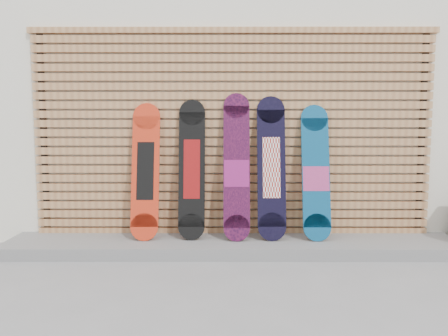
{
  "coord_description": "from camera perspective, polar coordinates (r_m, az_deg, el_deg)",
  "views": [
    {
      "loc": [
        -0.23,
        -3.68,
        1.31
      ],
      "look_at": [
        -0.24,
        0.75,
        0.85
      ],
      "focal_mm": 35.0,
      "sensor_mm": 36.0,
      "label": 1
    }
  ],
  "objects": [
    {
      "name": "ground",
      "position": [
        3.91,
        3.6,
        -13.66
      ],
      "size": [
        80.0,
        80.0,
        0.0
      ],
      "primitive_type": "plane",
      "color": "gray",
      "rests_on": "ground"
    },
    {
      "name": "snowboard_1",
      "position": [
        4.51,
        -4.23,
        -0.14
      ],
      "size": [
        0.27,
        0.3,
        1.43
      ],
      "color": "black",
      "rests_on": "concrete_step"
    },
    {
      "name": "slat_wall",
      "position": [
        4.65,
        1.12,
        4.67
      ],
      "size": [
        4.26,
        0.08,
        2.29
      ],
      "color": "#B07749",
      "rests_on": "ground"
    },
    {
      "name": "snowboard_2",
      "position": [
        4.47,
        1.65,
        0.11
      ],
      "size": [
        0.27,
        0.35,
        1.5
      ],
      "color": "black",
      "rests_on": "concrete_step"
    },
    {
      "name": "building",
      "position": [
        7.23,
        6.03,
        9.79
      ],
      "size": [
        12.0,
        5.0,
        3.6
      ],
      "primitive_type": "cube",
      "color": "white",
      "rests_on": "ground"
    },
    {
      "name": "concrete_step",
      "position": [
        4.53,
        1.16,
        -10.08
      ],
      "size": [
        4.6,
        0.7,
        0.12
      ],
      "primitive_type": "cube",
      "color": "slate",
      "rests_on": "ground"
    },
    {
      "name": "snowboard_4",
      "position": [
        4.57,
        11.89,
        -0.63
      ],
      "size": [
        0.28,
        0.34,
        1.38
      ],
      "color": "navy",
      "rests_on": "concrete_step"
    },
    {
      "name": "snowboard_3",
      "position": [
        4.5,
        6.2,
        0.06
      ],
      "size": [
        0.29,
        0.33,
        1.47
      ],
      "color": "black",
      "rests_on": "concrete_step"
    },
    {
      "name": "snowboard_0",
      "position": [
        4.56,
        -10.22,
        -0.38
      ],
      "size": [
        0.28,
        0.33,
        1.4
      ],
      "color": "red",
      "rests_on": "concrete_step"
    }
  ]
}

